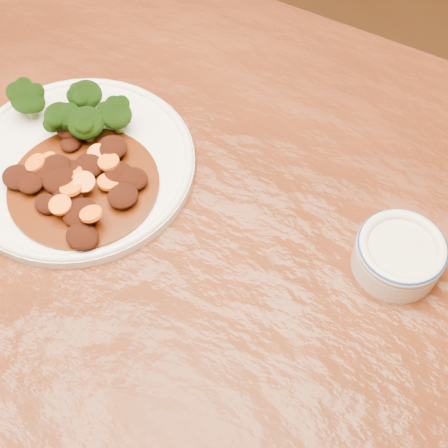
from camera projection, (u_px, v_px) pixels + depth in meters
The scene contains 6 objects.
ground at pixel (179, 395), 1.42m from camera, with size 4.00×4.00×0.00m, color #452511.
dining_table at pixel (150, 238), 0.86m from camera, with size 1.59×1.06×0.75m.
dinner_plate at pixel (78, 163), 0.82m from camera, with size 0.31×0.31×0.02m.
broccoli_florets at pixel (74, 110), 0.82m from camera, with size 0.16×0.10×0.05m.
mince_stew at pixel (79, 181), 0.78m from camera, with size 0.19×0.19×0.03m.
dip_bowl at pixel (399, 254), 0.72m from camera, with size 0.10×0.10×0.05m.
Camera 1 is at (0.35, -0.31, 1.40)m, focal length 50.00 mm.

